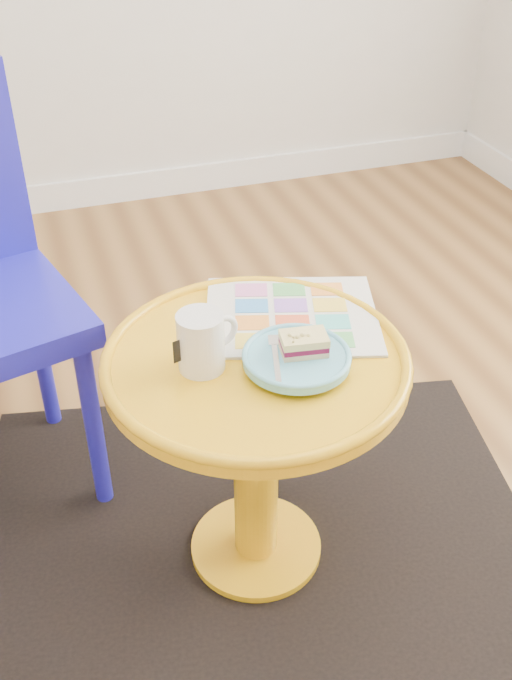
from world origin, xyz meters
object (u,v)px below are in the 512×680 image
object	(u,v)px
mug	(202,340)
plate	(297,358)
side_table	(256,420)
newspaper	(292,315)

from	to	relation	value
mug	plate	xyz separation A→B (m)	(0.16, -0.06, -0.04)
mug	side_table	bearing A→B (deg)	-19.39
side_table	plate	world-z (taller)	plate
side_table	newspaper	bearing A→B (deg)	44.27
newspaper	plate	world-z (taller)	plate
side_table	plate	size ratio (longest dim) A/B	2.91
newspaper	side_table	bearing A→B (deg)	-118.43
side_table	mug	bearing A→B (deg)	177.68
side_table	mug	distance (m)	0.24
side_table	newspaper	distance (m)	0.22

